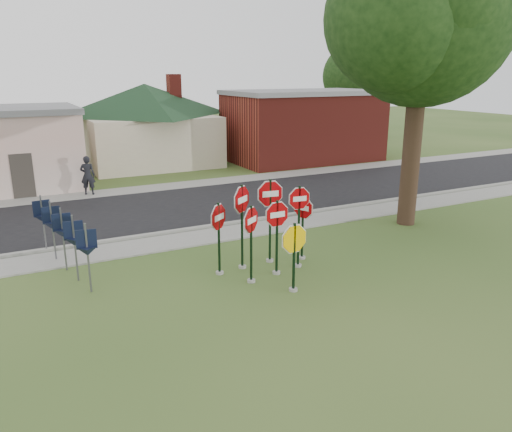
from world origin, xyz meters
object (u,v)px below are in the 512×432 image
stop_sign_center (277,227)px  stop_sign_yellow (294,249)px  stop_sign_left (251,234)px  pedestrian (88,175)px  oak_tree (424,14)px

stop_sign_center → stop_sign_yellow: 1.33m
stop_sign_left → stop_sign_yellow: bearing=-54.4°
stop_sign_left → pedestrian: 13.44m
stop_sign_yellow → oak_tree: oak_tree is taller
oak_tree → stop_sign_center: bearing=-163.0°
stop_sign_left → oak_tree: oak_tree is taller
stop_sign_center → stop_sign_left: stop_sign_left is taller
stop_sign_yellow → oak_tree: (7.44, 3.51, 6.69)m
stop_sign_center → stop_sign_yellow: stop_sign_center is taller
stop_sign_yellow → pedestrian: stop_sign_yellow is taller
stop_sign_center → oak_tree: (7.26, 2.22, 6.45)m
stop_sign_left → stop_sign_center: bearing=12.4°
pedestrian → stop_sign_left: bearing=119.5°
stop_sign_center → oak_tree: size_ratio=0.21×
oak_tree → stop_sign_yellow: bearing=-154.7°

